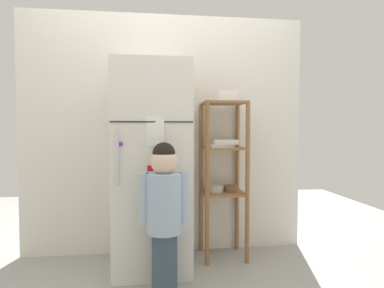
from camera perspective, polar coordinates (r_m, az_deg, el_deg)
ground_plane at (r=2.78m, az=-4.24°, el=-20.76°), size 6.00×6.00×0.00m
kitchen_wall_back at (r=2.90m, az=-4.68°, el=1.71°), size 2.51×0.03×2.11m
refrigerator at (r=2.59m, az=-7.07°, el=-3.96°), size 0.59×0.64×1.61m
child_standing at (r=2.18m, az=-4.97°, el=-10.25°), size 0.33×0.24×1.02m
pantry_shelf_unit at (r=2.78m, az=5.50°, el=-3.51°), size 0.37×0.35×1.33m
fruit_bin at (r=2.79m, az=6.13°, el=8.15°), size 0.19×0.16×0.09m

